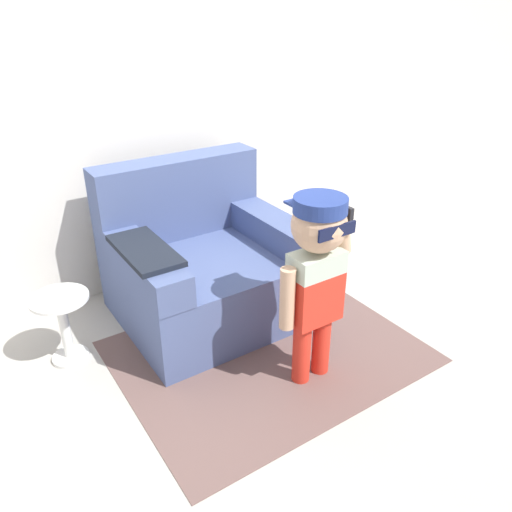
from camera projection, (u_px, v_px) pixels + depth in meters
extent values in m
plane|color=#ADA89E|center=(213.00, 312.00, 3.29)|extent=(10.00, 10.00, 0.00)
cube|color=silver|center=(154.00, 94.00, 3.20)|extent=(10.00, 0.05, 2.60)
cube|color=#475684|center=(210.00, 285.00, 3.18)|extent=(1.09, 0.99, 0.43)
cube|color=#475684|center=(178.00, 197.00, 3.25)|extent=(1.09, 0.22, 0.52)
cube|color=#475684|center=(146.00, 267.00, 2.74)|extent=(0.21, 0.78, 0.18)
cube|color=#475684|center=(277.00, 231.00, 3.17)|extent=(0.21, 0.78, 0.18)
cube|color=black|center=(145.00, 250.00, 2.69)|extent=(0.25, 0.55, 0.03)
cylinder|color=red|center=(301.00, 352.00, 2.62)|extent=(0.10, 0.10, 0.37)
cylinder|color=red|center=(321.00, 343.00, 2.69)|extent=(0.10, 0.10, 0.37)
cube|color=red|center=(315.00, 297.00, 2.51)|extent=(0.27, 0.15, 0.27)
cube|color=#B7C6B2|center=(317.00, 263.00, 2.42)|extent=(0.27, 0.15, 0.12)
sphere|color=tan|center=(319.00, 225.00, 2.33)|extent=(0.27, 0.27, 0.27)
cylinder|color=navy|center=(320.00, 205.00, 2.29)|extent=(0.26, 0.26, 0.07)
cube|color=navy|center=(304.00, 202.00, 2.39)|extent=(0.15, 0.12, 0.01)
cube|color=#0F1433|center=(337.00, 231.00, 2.23)|extent=(0.22, 0.01, 0.06)
cylinder|color=tan|center=(287.00, 299.00, 2.40)|extent=(0.08, 0.08, 0.33)
cylinder|color=tan|center=(343.00, 235.00, 2.45)|extent=(0.11, 0.08, 0.20)
cube|color=black|center=(346.00, 219.00, 2.39)|extent=(0.02, 0.07, 0.13)
cylinder|color=white|center=(71.00, 356.00, 2.86)|extent=(0.21, 0.21, 0.02)
cylinder|color=white|center=(65.00, 330.00, 2.78)|extent=(0.06, 0.06, 0.39)
cylinder|color=white|center=(59.00, 299.00, 2.68)|extent=(0.32, 0.32, 0.02)
cube|color=brown|center=(268.00, 351.00, 2.91)|extent=(1.66, 1.31, 0.01)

